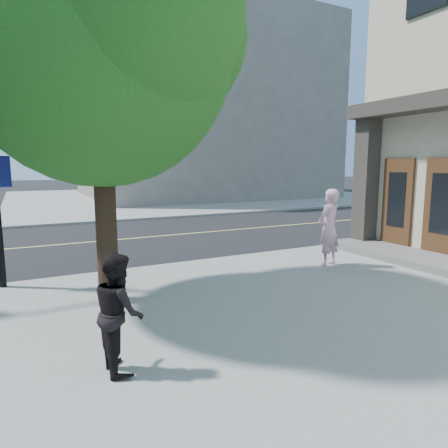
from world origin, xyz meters
TOP-DOWN VIEW (x-y plane):
  - ground at (0.00, 0.00)m, footprint 140.00×140.00m
  - road_ew at (0.00, 4.50)m, footprint 140.00×9.00m
  - sidewalk_ne at (13.50, 21.50)m, footprint 29.00×25.00m
  - filler_ne at (14.00, 22.00)m, footprint 18.00×16.00m
  - man_on_phone at (6.85, -2.03)m, footprint 0.80×0.63m
  - pedestrian at (1.03, -4.78)m, footprint 0.56×0.71m
  - street_tree at (1.56, -2.12)m, footprint 5.80×5.27m

SIDE VIEW (x-z plane):
  - ground at x=0.00m, z-range 0.00..0.00m
  - road_ew at x=0.00m, z-range 0.00..0.01m
  - sidewalk_ne at x=13.50m, z-range 0.00..0.12m
  - pedestrian at x=1.03m, z-range 0.12..1.58m
  - man_on_phone at x=6.85m, z-range 0.12..2.05m
  - street_tree at x=1.56m, z-range 1.24..8.94m
  - filler_ne at x=14.00m, z-range 0.12..14.12m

